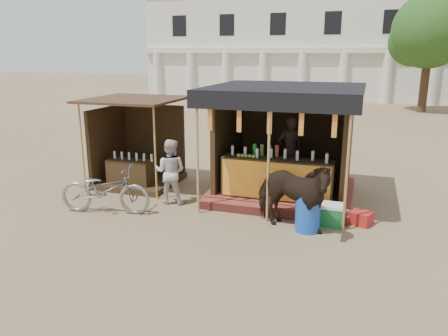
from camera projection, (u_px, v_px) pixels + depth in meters
name	position (u px, v px, depth m)	size (l,w,h in m)	color
ground	(198.00, 244.00, 8.38)	(120.00, 120.00, 0.00)	#846B4C
main_stall	(284.00, 157.00, 10.89)	(3.60, 3.61, 2.78)	#943830
secondary_stall	(134.00, 153.00, 12.09)	(2.40, 2.40, 2.38)	#372614
cow	(292.00, 195.00, 8.81)	(0.82, 1.81, 1.53)	black
motorbike	(105.00, 190.00, 9.87)	(0.72, 2.07, 1.09)	gray
bystander	(170.00, 172.00, 10.46)	(0.77, 0.60, 1.58)	beige
blue_barrel	(308.00, 212.00, 8.89)	(0.51, 0.51, 0.80)	#174AB2
red_crate	(361.00, 218.00, 9.28)	(0.42, 0.38, 0.28)	#A41E1B
cooler	(328.00, 214.00, 9.26)	(0.66, 0.47, 0.46)	#186F30
background_building	(310.00, 47.00, 35.44)	(26.00, 7.45, 8.18)	silver
tree	(426.00, 33.00, 25.74)	(4.50, 4.40, 7.00)	#382314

